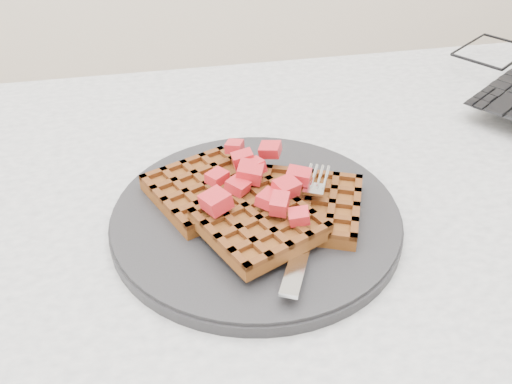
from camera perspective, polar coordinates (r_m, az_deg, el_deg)
The scene contains 5 objects.
table at distance 0.66m, azimuth 5.62°, elevation -11.08°, with size 1.20×0.80×0.75m.
plate at distance 0.57m, azimuth -0.00°, elevation -2.58°, with size 0.29×0.29×0.02m, color black.
waffles at distance 0.56m, azimuth 0.09°, elevation -1.28°, with size 0.23×0.20×0.03m.
strawberry_pile at distance 0.54m, azimuth 0.00°, elevation 1.19°, with size 0.15×0.15×0.02m, color maroon, non-canonical shape.
fork at distance 0.54m, azimuth 5.16°, elevation -3.33°, with size 0.02×0.18×0.02m, color silver, non-canonical shape.
Camera 1 is at (-0.15, -0.42, 1.12)m, focal length 40.00 mm.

